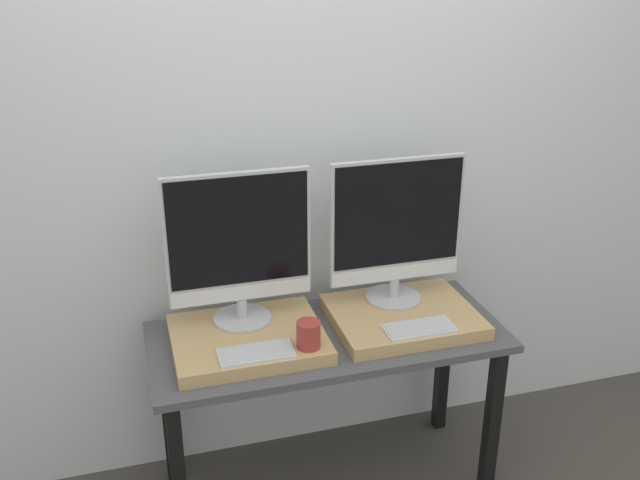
% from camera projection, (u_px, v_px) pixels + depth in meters
% --- Properties ---
extents(wall_back, '(8.00, 0.04, 2.60)m').
position_uv_depth(wall_back, '(302.00, 158.00, 2.77)').
color(wall_back, silver).
rests_on(wall_back, ground_plane).
extents(workbench, '(1.33, 0.57, 0.71)m').
position_uv_depth(workbench, '(328.00, 356.00, 2.72)').
color(workbench, '#47474C').
rests_on(workbench, ground_plane).
extents(wooden_riser_left, '(0.55, 0.45, 0.05)m').
position_uv_depth(wooden_riser_left, '(248.00, 339.00, 2.60)').
color(wooden_riser_left, tan).
rests_on(wooden_riser_left, workbench).
extents(monitor_left, '(0.53, 0.22, 0.58)m').
position_uv_depth(monitor_left, '(239.00, 245.00, 2.56)').
color(monitor_left, '#B2B2B7').
rests_on(monitor_left, wooden_riser_left).
extents(keyboard_left, '(0.26, 0.12, 0.01)m').
position_uv_depth(keyboard_left, '(256.00, 353.00, 2.45)').
color(keyboard_left, silver).
rests_on(keyboard_left, wooden_riser_left).
extents(mug, '(0.09, 0.09, 0.10)m').
position_uv_depth(mug, '(309.00, 335.00, 2.48)').
color(mug, '#9E332D').
rests_on(mug, wooden_riser_left).
extents(wooden_riser_right, '(0.55, 0.45, 0.05)m').
position_uv_depth(wooden_riser_right, '(403.00, 316.00, 2.75)').
color(wooden_riser_right, tan).
rests_on(wooden_riser_right, workbench).
extents(monitor_right, '(0.53, 0.22, 0.58)m').
position_uv_depth(monitor_right, '(397.00, 228.00, 2.71)').
color(monitor_right, '#B2B2B7').
rests_on(monitor_right, wooden_riser_right).
extents(keyboard_right, '(0.26, 0.12, 0.01)m').
position_uv_depth(keyboard_right, '(419.00, 328.00, 2.60)').
color(keyboard_right, silver).
rests_on(keyboard_right, wooden_riser_right).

